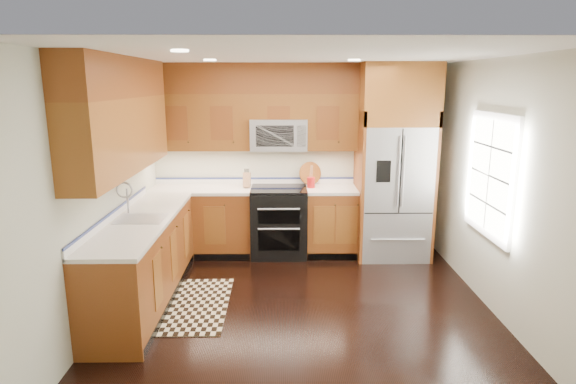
{
  "coord_description": "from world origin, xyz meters",
  "views": [
    {
      "loc": [
        -0.2,
        -4.72,
        2.35
      ],
      "look_at": [
        -0.14,
        0.6,
        1.14
      ],
      "focal_mm": 30.0,
      "sensor_mm": 36.0,
      "label": 1
    }
  ],
  "objects_px": {
    "refrigerator": "(394,162)",
    "utensil_crock": "(311,180)",
    "range": "(279,222)",
    "knife_block": "(247,180)",
    "rug": "(190,304)"
  },
  "relations": [
    {
      "from": "refrigerator",
      "to": "utensil_crock",
      "type": "height_order",
      "value": "refrigerator"
    },
    {
      "from": "range",
      "to": "knife_block",
      "type": "bearing_deg",
      "value": 168.38
    },
    {
      "from": "refrigerator",
      "to": "knife_block",
      "type": "relative_size",
      "value": 10.04
    },
    {
      "from": "utensil_crock",
      "to": "rug",
      "type": "bearing_deg",
      "value": -130.39
    },
    {
      "from": "range",
      "to": "refrigerator",
      "type": "height_order",
      "value": "refrigerator"
    },
    {
      "from": "range",
      "to": "knife_block",
      "type": "relative_size",
      "value": 3.65
    },
    {
      "from": "refrigerator",
      "to": "rug",
      "type": "distance_m",
      "value": 3.21
    },
    {
      "from": "refrigerator",
      "to": "rug",
      "type": "relative_size",
      "value": 1.92
    },
    {
      "from": "range",
      "to": "rug",
      "type": "bearing_deg",
      "value": -121.05
    },
    {
      "from": "knife_block",
      "to": "utensil_crock",
      "type": "relative_size",
      "value": 0.85
    },
    {
      "from": "refrigerator",
      "to": "rug",
      "type": "bearing_deg",
      "value": -148.36
    },
    {
      "from": "rug",
      "to": "knife_block",
      "type": "distance_m",
      "value": 2.03
    },
    {
      "from": "knife_block",
      "to": "utensil_crock",
      "type": "distance_m",
      "value": 0.88
    },
    {
      "from": "refrigerator",
      "to": "utensil_crock",
      "type": "bearing_deg",
      "value": 175.19
    },
    {
      "from": "refrigerator",
      "to": "rug",
      "type": "height_order",
      "value": "refrigerator"
    }
  ]
}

